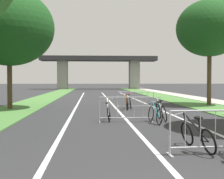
{
  "coord_description": "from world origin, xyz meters",
  "views": [
    {
      "loc": [
        -1.56,
        -2.67,
        1.74
      ],
      "look_at": [
        -0.54,
        11.72,
        1.29
      ],
      "focal_mm": 48.41,
      "sensor_mm": 36.0,
      "label": 1
    }
  ],
  "objects_px": {
    "bicycle_red_3": "(130,102)",
    "bicycle_white_1": "(109,113)",
    "tree_left_pine_near": "(9,28)",
    "crowd_barrier_third": "(135,100)",
    "bicycle_silver_4": "(161,111)",
    "crowd_barrier_second": "(126,110)",
    "bicycle_orange_0": "(127,103)",
    "tree_right_pine_far": "(210,28)",
    "crowd_barrier_nearest": "(215,132)",
    "bicycle_black_5": "(197,136)",
    "bicycle_teal_7": "(155,114)"
  },
  "relations": [
    {
      "from": "crowd_barrier_second",
      "to": "bicycle_silver_4",
      "type": "bearing_deg",
      "value": 14.73
    },
    {
      "from": "bicycle_red_3",
      "to": "bicycle_silver_4",
      "type": "relative_size",
      "value": 0.99
    },
    {
      "from": "tree_left_pine_near",
      "to": "bicycle_white_1",
      "type": "bearing_deg",
      "value": -44.08
    },
    {
      "from": "bicycle_red_3",
      "to": "bicycle_white_1",
      "type": "bearing_deg",
      "value": -100.75
    },
    {
      "from": "crowd_barrier_third",
      "to": "bicycle_red_3",
      "type": "height_order",
      "value": "crowd_barrier_third"
    },
    {
      "from": "bicycle_white_1",
      "to": "crowd_barrier_second",
      "type": "bearing_deg",
      "value": -28.74
    },
    {
      "from": "crowd_barrier_second",
      "to": "bicycle_white_1",
      "type": "bearing_deg",
      "value": 145.44
    },
    {
      "from": "bicycle_red_3",
      "to": "tree_left_pine_near",
      "type": "bearing_deg",
      "value": -173.17
    },
    {
      "from": "tree_right_pine_far",
      "to": "bicycle_black_5",
      "type": "xyz_separation_m",
      "value": [
        -5.52,
        -12.97,
        -4.93
      ]
    },
    {
      "from": "tree_right_pine_far",
      "to": "crowd_barrier_nearest",
      "type": "distance_m",
      "value": 15.17
    },
    {
      "from": "tree_right_pine_far",
      "to": "crowd_barrier_nearest",
      "type": "bearing_deg",
      "value": -111.3
    },
    {
      "from": "bicycle_white_1",
      "to": "bicycle_red_3",
      "type": "xyz_separation_m",
      "value": [
        1.65,
        5.51,
        0.03
      ]
    },
    {
      "from": "bicycle_orange_0",
      "to": "bicycle_teal_7",
      "type": "relative_size",
      "value": 1.01
    },
    {
      "from": "bicycle_orange_0",
      "to": "crowd_barrier_second",
      "type": "bearing_deg",
      "value": 92.29
    },
    {
      "from": "crowd_barrier_third",
      "to": "bicycle_silver_4",
      "type": "height_order",
      "value": "crowd_barrier_third"
    },
    {
      "from": "bicycle_black_5",
      "to": "bicycle_white_1",
      "type": "bearing_deg",
      "value": 99.53
    },
    {
      "from": "bicycle_red_3",
      "to": "bicycle_silver_4",
      "type": "height_order",
      "value": "bicycle_red_3"
    },
    {
      "from": "crowd_barrier_nearest",
      "to": "bicycle_red_3",
      "type": "bearing_deg",
      "value": 92.41
    },
    {
      "from": "bicycle_white_1",
      "to": "crowd_barrier_nearest",
      "type": "bearing_deg",
      "value": -64.82
    },
    {
      "from": "tree_left_pine_near",
      "to": "tree_right_pine_far",
      "type": "distance_m",
      "value": 13.09
    },
    {
      "from": "bicycle_red_3",
      "to": "crowd_barrier_second",
      "type": "bearing_deg",
      "value": -93.29
    },
    {
      "from": "bicycle_black_5",
      "to": "bicycle_silver_4",
      "type": "bearing_deg",
      "value": 77.03
    },
    {
      "from": "bicycle_teal_7",
      "to": "crowd_barrier_third",
      "type": "bearing_deg",
      "value": 82.18
    },
    {
      "from": "crowd_barrier_second",
      "to": "crowd_barrier_nearest",
      "type": "bearing_deg",
      "value": -75.47
    },
    {
      "from": "bicycle_silver_4",
      "to": "bicycle_black_5",
      "type": "height_order",
      "value": "bicycle_silver_4"
    },
    {
      "from": "bicycle_black_5",
      "to": "bicycle_teal_7",
      "type": "xyz_separation_m",
      "value": [
        -0.02,
        4.72,
        0.01
      ]
    },
    {
      "from": "bicycle_orange_0",
      "to": "tree_left_pine_near",
      "type": "bearing_deg",
      "value": 4.76
    },
    {
      "from": "crowd_barrier_third",
      "to": "bicycle_silver_4",
      "type": "bearing_deg",
      "value": -86.21
    },
    {
      "from": "crowd_barrier_second",
      "to": "bicycle_orange_0",
      "type": "xyz_separation_m",
      "value": [
        0.69,
        5.25,
        -0.13
      ]
    },
    {
      "from": "crowd_barrier_third",
      "to": "bicycle_red_3",
      "type": "distance_m",
      "value": 0.49
    },
    {
      "from": "tree_right_pine_far",
      "to": "crowd_barrier_second",
      "type": "distance_m",
      "value": 11.33
    },
    {
      "from": "crowd_barrier_second",
      "to": "bicycle_red_3",
      "type": "relative_size",
      "value": 1.36
    },
    {
      "from": "bicycle_orange_0",
      "to": "tree_right_pine_far",
      "type": "bearing_deg",
      "value": -147.1
    },
    {
      "from": "bicycle_red_3",
      "to": "bicycle_silver_4",
      "type": "distance_m",
      "value": 5.6
    },
    {
      "from": "tree_left_pine_near",
      "to": "crowd_barrier_nearest",
      "type": "height_order",
      "value": "tree_left_pine_near"
    },
    {
      "from": "bicycle_orange_0",
      "to": "bicycle_white_1",
      "type": "xyz_separation_m",
      "value": [
        -1.37,
        -4.78,
        -0.04
      ]
    },
    {
      "from": "bicycle_silver_4",
      "to": "bicycle_black_5",
      "type": "distance_m",
      "value": 5.59
    },
    {
      "from": "tree_left_pine_near",
      "to": "crowd_barrier_second",
      "type": "bearing_deg",
      "value": -43.17
    },
    {
      "from": "tree_right_pine_far",
      "to": "bicycle_white_1",
      "type": "distance_m",
      "value": 11.51
    },
    {
      "from": "tree_right_pine_far",
      "to": "bicycle_silver_4",
      "type": "relative_size",
      "value": 4.34
    },
    {
      "from": "tree_left_pine_near",
      "to": "bicycle_red_3",
      "type": "height_order",
      "value": "tree_left_pine_near"
    },
    {
      "from": "bicycle_silver_4",
      "to": "bicycle_white_1",
      "type": "bearing_deg",
      "value": 177.79
    },
    {
      "from": "tree_right_pine_far",
      "to": "crowd_barrier_third",
      "type": "height_order",
      "value": "tree_right_pine_far"
    },
    {
      "from": "bicycle_black_5",
      "to": "bicycle_teal_7",
      "type": "height_order",
      "value": "bicycle_black_5"
    },
    {
      "from": "crowd_barrier_nearest",
      "to": "bicycle_orange_0",
      "type": "xyz_separation_m",
      "value": [
        -0.76,
        10.86,
        -0.13
      ]
    },
    {
      "from": "crowd_barrier_second",
      "to": "bicycle_black_5",
      "type": "relative_size",
      "value": 1.31
    },
    {
      "from": "crowd_barrier_third",
      "to": "bicycle_orange_0",
      "type": "distance_m",
      "value": 0.67
    },
    {
      "from": "bicycle_black_5",
      "to": "tree_right_pine_far",
      "type": "bearing_deg",
      "value": 58.31
    },
    {
      "from": "tree_right_pine_far",
      "to": "crowd_barrier_third",
      "type": "xyz_separation_m",
      "value": [
        -5.44,
        -2.2,
        -4.77
      ]
    },
    {
      "from": "tree_left_pine_near",
      "to": "bicycle_red_3",
      "type": "distance_m",
      "value": 8.48
    }
  ]
}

